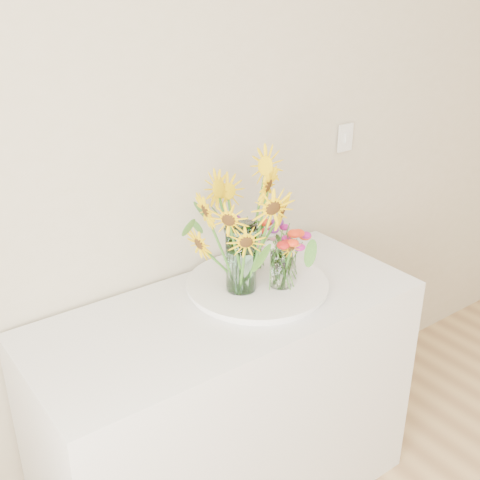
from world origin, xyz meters
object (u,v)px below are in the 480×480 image
(counter, at_px, (228,409))
(tray, at_px, (257,286))
(mason_jar, at_px, (241,258))
(small_vase_c, at_px, (252,253))
(small_vase_a, at_px, (281,270))
(small_vase_b, at_px, (286,261))

(counter, distance_m, tray, 0.49)
(tray, height_order, mason_jar, mason_jar)
(tray, relative_size, small_vase_c, 4.05)
(mason_jar, relative_size, small_vase_c, 2.07)
(small_vase_a, xyz_separation_m, small_vase_b, (0.07, 0.06, -0.01))
(tray, relative_size, mason_jar, 1.96)
(tray, distance_m, small_vase_a, 0.12)
(tray, xyz_separation_m, mason_jar, (-0.08, -0.00, 0.14))
(mason_jar, bearing_deg, small_vase_a, -26.80)
(mason_jar, bearing_deg, tray, 2.38)
(tray, bearing_deg, small_vase_b, -5.50)
(small_vase_c, bearing_deg, tray, -119.01)
(tray, distance_m, small_vase_b, 0.14)
(small_vase_a, height_order, small_vase_c, small_vase_a)
(small_vase_a, distance_m, small_vase_b, 0.09)
(counter, height_order, small_vase_b, small_vase_b)
(small_vase_b, bearing_deg, mason_jar, 177.48)
(counter, relative_size, small_vase_a, 10.49)
(small_vase_a, height_order, small_vase_b, small_vase_a)
(small_vase_b, xyz_separation_m, small_vase_c, (-0.06, 0.12, 0.00))
(tray, height_order, small_vase_b, small_vase_b)
(mason_jar, distance_m, small_vase_c, 0.19)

